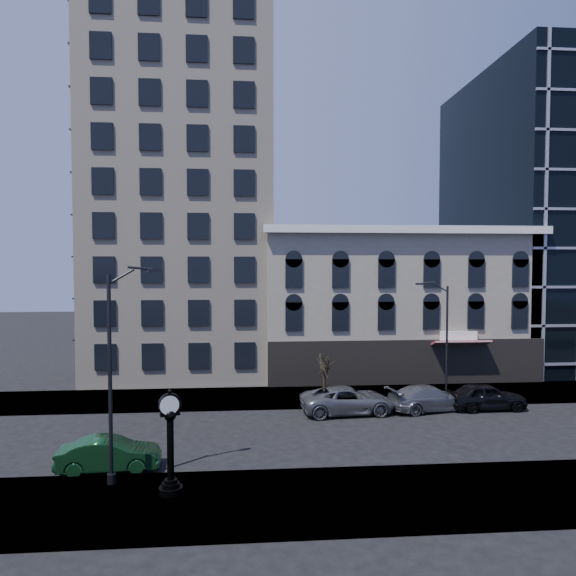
{
  "coord_description": "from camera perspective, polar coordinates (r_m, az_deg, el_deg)",
  "views": [
    {
      "loc": [
        -0.57,
        -27.99,
        9.39
      ],
      "look_at": [
        2.0,
        4.0,
        8.0
      ],
      "focal_mm": 32.0,
      "sensor_mm": 36.0,
      "label": 1
    }
  ],
  "objects": [
    {
      "name": "street_clock",
      "position": [
        22.31,
        -12.94,
        -16.78
      ],
      "size": [
        0.97,
        0.97,
        4.28
      ],
      "rotation": [
        0.0,
        0.0,
        0.33
      ],
      "color": "black",
      "rests_on": "sidewalk_near"
    },
    {
      "name": "car_far_b",
      "position": [
        35.27,
        15.41,
        -11.69
      ],
      "size": [
        5.92,
        3.4,
        1.61
      ],
      "primitive_type": "imported",
      "rotation": [
        0.0,
        0.0,
        1.79
      ],
      "color": "#595B60",
      "rests_on": "ground"
    },
    {
      "name": "car_near_b",
      "position": [
        26.06,
        -19.24,
        -17.02
      ],
      "size": [
        4.69,
        1.96,
        1.51
      ],
      "primitive_type": "imported",
      "rotation": [
        0.0,
        0.0,
        1.65
      ],
      "color": "#143F1E",
      "rests_on": "ground"
    },
    {
      "name": "car_far_c",
      "position": [
        36.62,
        21.15,
        -11.16
      ],
      "size": [
        5.08,
        2.11,
        1.72
      ],
      "primitive_type": "imported",
      "rotation": [
        0.0,
        0.0,
        1.59
      ],
      "color": "black",
      "rests_on": "ground"
    },
    {
      "name": "bare_tree_far",
      "position": [
        36.57,
        4.05,
        -7.88
      ],
      "size": [
        2.09,
        2.09,
        3.58
      ],
      "color": "#2C2316",
      "rests_on": "sidewalk_far"
    },
    {
      "name": "sidewalk_near",
      "position": [
        22.07,
        -2.9,
        -22.53
      ],
      "size": [
        160.0,
        6.0,
        0.12
      ],
      "primitive_type": "cube",
      "color": "gray",
      "rests_on": "ground"
    },
    {
      "name": "ground",
      "position": [
        29.53,
        -3.38,
        -16.06
      ],
      "size": [
        160.0,
        160.0,
        0.0
      ],
      "primitive_type": "plane",
      "color": "black",
      "rests_on": "ground"
    },
    {
      "name": "street_lamp_near",
      "position": [
        22.93,
        -17.55,
        -3.03
      ],
      "size": [
        2.32,
        1.12,
        9.43
      ],
      "rotation": [
        0.0,
        0.0,
        0.38
      ],
      "color": "black",
      "rests_on": "sidewalk_near"
    },
    {
      "name": "sidewalk_far",
      "position": [
        37.19,
        -3.65,
        -12.05
      ],
      "size": [
        160.0,
        6.0,
        0.12
      ],
      "primitive_type": "cube",
      "color": "gray",
      "rests_on": "ground"
    },
    {
      "name": "glass_office",
      "position": [
        58.93,
        29.19,
        6.65
      ],
      "size": [
        20.0,
        20.15,
        28.0
      ],
      "color": "black",
      "rests_on": "ground"
    },
    {
      "name": "victorian_row",
      "position": [
        45.78,
        11.36,
        -1.82
      ],
      "size": [
        22.6,
        11.19,
        12.5
      ],
      "color": "gray",
      "rests_on": "ground"
    },
    {
      "name": "car_far_a",
      "position": [
        33.63,
        6.68,
        -12.27
      ],
      "size": [
        6.23,
        3.24,
        1.68
      ],
      "primitive_type": "imported",
      "rotation": [
        0.0,
        0.0,
        1.65
      ],
      "color": "#595B60",
      "rests_on": "ground"
    },
    {
      "name": "street_lamp_far",
      "position": [
        36.63,
        16.35,
        -2.27
      ],
      "size": [
        2.15,
        0.57,
        8.35
      ],
      "rotation": [
        0.0,
        0.0,
        2.99
      ],
      "color": "black",
      "rests_on": "sidewalk_far"
    },
    {
      "name": "cream_tower",
      "position": [
        48.23,
        -11.45,
        14.31
      ],
      "size": [
        15.9,
        15.4,
        42.5
      ],
      "color": "beige",
      "rests_on": "ground"
    }
  ]
}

